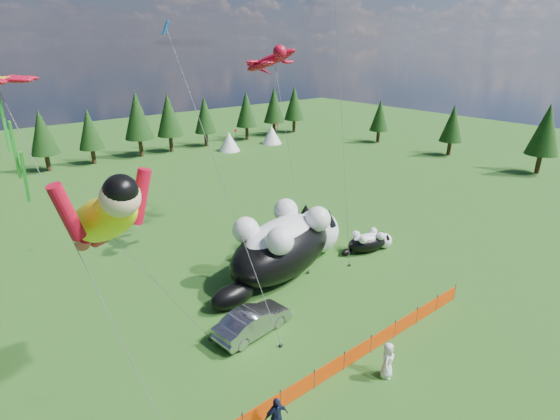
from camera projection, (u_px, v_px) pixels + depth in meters
name	position (u px, v px, depth m)	size (l,w,h in m)	color
ground	(289.00, 347.00, 23.12)	(160.00, 160.00, 0.00)	#0D3A0A
safety_fence	(329.00, 370.00, 20.76)	(22.06, 0.06, 1.10)	#262626
tree_line	(57.00, 138.00, 54.36)	(90.00, 4.00, 8.00)	black
festival_tents	(159.00, 152.00, 58.12)	(50.00, 3.20, 2.80)	white
cat_large	(287.00, 243.00, 30.08)	(12.50, 6.68, 4.58)	black
cat_small	(369.00, 241.00, 33.57)	(4.42, 2.44, 1.63)	black
car	(253.00, 321.00, 23.99)	(1.61, 4.62, 1.52)	#A2A1A6
spectator_c	(276.00, 417.00, 17.62)	(1.09, 0.56, 1.87)	#131B36
spectator_e	(388.00, 360.00, 20.76)	(0.91, 0.59, 1.87)	white
superhero_kite	(102.00, 219.00, 15.51)	(8.10, 5.97, 12.34)	#FFF20D
gecko_kite	(271.00, 60.00, 31.19)	(4.99, 9.89, 15.73)	#B70923
diamond_kite_a	(174.00, 50.00, 21.32)	(2.29, 7.12, 17.06)	#0B4AAB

